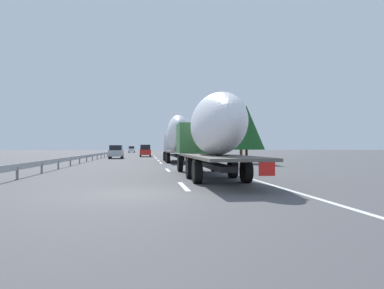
% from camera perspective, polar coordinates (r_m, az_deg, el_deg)
% --- Properties ---
extents(ground_plane, '(260.00, 260.00, 0.00)m').
position_cam_1_polar(ground_plane, '(51.92, -7.97, -2.17)').
color(ground_plane, '#4C4C4F').
extents(lane_stripe_0, '(3.20, 0.20, 0.01)m').
position_cam_1_polar(lane_stripe_0, '(14.07, -1.39, -6.86)').
color(lane_stripe_0, white).
rests_on(lane_stripe_0, ground_plane).
extents(lane_stripe_1, '(3.20, 0.20, 0.01)m').
position_cam_1_polar(lane_stripe_1, '(23.93, -4.00, -4.21)').
color(lane_stripe_1, white).
rests_on(lane_stripe_1, ground_plane).
extents(lane_stripe_2, '(3.20, 0.20, 0.01)m').
position_cam_1_polar(lane_stripe_2, '(35.07, -5.17, -3.00)').
color(lane_stripe_2, white).
rests_on(lane_stripe_2, ground_plane).
extents(lane_stripe_3, '(3.20, 0.20, 0.01)m').
position_cam_1_polar(lane_stripe_3, '(41.06, -5.54, -2.63)').
color(lane_stripe_3, white).
rests_on(lane_stripe_3, ground_plane).
extents(lane_stripe_4, '(3.20, 0.20, 0.01)m').
position_cam_1_polar(lane_stripe_4, '(49.40, -5.90, -2.26)').
color(lane_stripe_4, white).
rests_on(lane_stripe_4, ground_plane).
extents(lane_stripe_5, '(3.20, 0.20, 0.01)m').
position_cam_1_polar(lane_stripe_5, '(54.74, -6.07, -2.08)').
color(lane_stripe_5, white).
rests_on(lane_stripe_5, ground_plane).
extents(lane_stripe_6, '(3.20, 0.20, 0.01)m').
position_cam_1_polar(lane_stripe_6, '(62.48, -6.27, -1.87)').
color(lane_stripe_6, white).
rests_on(lane_stripe_6, ground_plane).
extents(lane_stripe_7, '(3.20, 0.20, 0.01)m').
position_cam_1_polar(lane_stripe_7, '(81.31, -6.59, -1.54)').
color(lane_stripe_7, white).
rests_on(lane_stripe_7, ground_plane).
extents(edge_line_right, '(110.00, 0.20, 0.01)m').
position_cam_1_polar(edge_line_right, '(57.16, -2.42, -2.01)').
color(edge_line_right, white).
rests_on(edge_line_right, ground_plane).
extents(truck_lead, '(12.15, 2.55, 4.87)m').
position_cam_1_polar(truck_lead, '(36.82, -2.48, 1.26)').
color(truck_lead, silver).
rests_on(truck_lead, ground_plane).
extents(truck_trailing, '(13.83, 2.55, 4.11)m').
position_cam_1_polar(truck_trailing, '(17.73, 3.17, 2.15)').
color(truck_trailing, '#387038').
rests_on(truck_trailing, ground_plane).
extents(car_red_compact, '(4.75, 1.81, 1.97)m').
position_cam_1_polar(car_red_compact, '(57.83, -7.67, -1.02)').
color(car_red_compact, red).
rests_on(car_red_compact, ground_plane).
extents(car_blue_sedan, '(4.05, 1.81, 1.99)m').
position_cam_1_polar(car_blue_sedan, '(85.91, -7.95, -0.82)').
color(car_blue_sedan, '#28479E').
rests_on(car_blue_sedan, ground_plane).
extents(car_silver_hatch, '(4.32, 1.84, 1.84)m').
position_cam_1_polar(car_silver_hatch, '(49.33, -12.36, -1.17)').
color(car_silver_hatch, '#ADB2B7').
rests_on(car_silver_hatch, ground_plane).
extents(car_white_van, '(4.21, 1.77, 1.82)m').
position_cam_1_polar(car_white_van, '(101.78, -9.88, -0.79)').
color(car_white_van, white).
rests_on(car_white_van, ground_plane).
extents(road_sign, '(0.10, 0.90, 3.31)m').
position_cam_1_polar(road_sign, '(60.39, -1.56, 0.24)').
color(road_sign, gray).
rests_on(road_sign, ground_plane).
extents(tree_0, '(3.23, 3.23, 6.49)m').
position_cam_1_polar(tree_0, '(47.59, 8.06, 2.70)').
color(tree_0, '#472D19').
rests_on(tree_0, ground_plane).
extents(tree_1, '(3.04, 3.04, 6.58)m').
position_cam_1_polar(tree_1, '(67.24, 0.31, 1.72)').
color(tree_1, '#472D19').
rests_on(tree_1, ground_plane).
extents(tree_2, '(3.52, 3.52, 5.61)m').
position_cam_1_polar(tree_2, '(33.99, 8.93, 2.76)').
color(tree_2, '#472D19').
rests_on(tree_2, ground_plane).
extents(guardrail_median, '(94.00, 0.10, 0.76)m').
position_cam_1_polar(guardrail_median, '(55.26, -14.19, -1.46)').
color(guardrail_median, '#9EA0A5').
rests_on(guardrail_median, ground_plane).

